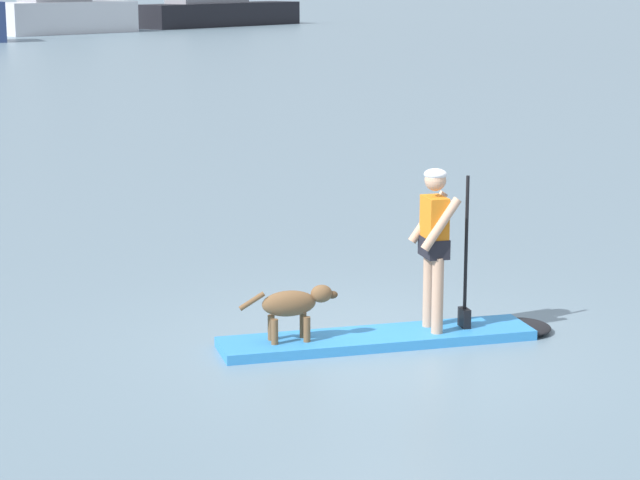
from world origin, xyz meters
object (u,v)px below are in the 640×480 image
dog (294,305)px  moored_boat_starboard (216,6)px  moored_boat_far_starboard (63,9)px  person_paddler (436,238)px  paddleboard (398,337)px

dog → moored_boat_starboard: (36.73, 62.76, 0.84)m
moored_boat_far_starboard → person_paddler: bearing=-110.9°
dog → moored_boat_far_starboard: size_ratio=0.08×
moored_boat_far_starboard → dog: bearing=-112.2°
dog → moored_boat_starboard: 72.72m
person_paddler → moored_boat_starboard: 72.47m
moored_boat_far_starboard → moored_boat_starboard: moored_boat_far_starboard is taller
paddleboard → dog: size_ratio=3.63×
paddleboard → moored_boat_starboard: (35.70, 63.14, 1.26)m
moored_boat_far_starboard → paddleboard: bearing=-111.2°
person_paddler → dog: bearing=159.6°
paddleboard → moored_boat_far_starboard: (23.29, 60.08, 1.40)m
person_paddler → moored_boat_far_starboard: moored_boat_far_starboard is taller
dog → moored_boat_far_starboard: (24.33, 59.70, 0.98)m
dog → moored_boat_far_starboard: bearing=67.8°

